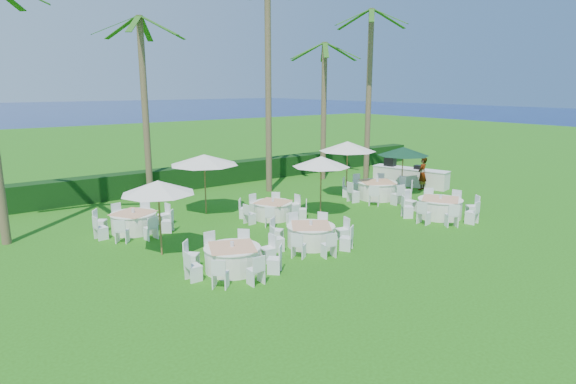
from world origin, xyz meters
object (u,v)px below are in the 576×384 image
(umbrella_b, at_px, (321,162))
(staff_person, at_px, (422,174))
(banquet_table_e, at_px, (273,210))
(umbrella_a, at_px, (158,187))
(banquet_table_a, at_px, (232,258))
(umbrella_green, at_px, (403,151))
(banquet_table_d, at_px, (134,222))
(umbrella_c, at_px, (204,160))
(banquet_table_b, at_px, (311,235))
(umbrella_d, at_px, (348,146))
(banquet_table_c, at_px, (440,207))
(banquet_table_f, at_px, (377,190))
(buffet_table, at_px, (409,176))

(umbrella_b, height_order, staff_person, umbrella_b)
(banquet_table_e, distance_m, umbrella_a, 6.07)
(banquet_table_a, bearing_deg, banquet_table_e, 43.20)
(umbrella_a, height_order, umbrella_green, umbrella_a)
(banquet_table_d, relative_size, umbrella_b, 1.17)
(umbrella_b, distance_m, umbrella_c, 5.04)
(banquet_table_b, height_order, umbrella_green, umbrella_green)
(banquet_table_d, bearing_deg, umbrella_green, -7.78)
(banquet_table_b, relative_size, umbrella_d, 1.05)
(banquet_table_c, bearing_deg, banquet_table_e, 144.83)
(banquet_table_c, bearing_deg, umbrella_green, 61.42)
(banquet_table_f, xyz_separation_m, staff_person, (3.47, -0.02, 0.44))
(banquet_table_b, relative_size, umbrella_c, 1.00)
(banquet_table_c, relative_size, staff_person, 1.83)
(umbrella_a, height_order, buffet_table, umbrella_a)
(banquet_table_c, xyz_separation_m, banquet_table_e, (-5.83, 4.11, -0.05))
(banquet_table_d, bearing_deg, umbrella_b, -18.62)
(banquet_table_b, xyz_separation_m, buffet_table, (11.10, 4.79, 0.14))
(banquet_table_c, height_order, staff_person, staff_person)
(umbrella_c, xyz_separation_m, staff_person, (11.64, -2.53, -1.50))
(banquet_table_e, distance_m, umbrella_b, 2.89)
(banquet_table_f, distance_m, umbrella_b, 4.82)
(banquet_table_a, relative_size, umbrella_c, 1.00)
(banquet_table_d, bearing_deg, umbrella_c, 13.26)
(banquet_table_f, height_order, umbrella_a, umbrella_a)
(banquet_table_f, relative_size, umbrella_c, 1.15)
(banquet_table_d, bearing_deg, banquet_table_c, -27.03)
(banquet_table_b, bearing_deg, banquet_table_a, -173.63)
(banquet_table_b, height_order, banquet_table_f, banquet_table_f)
(banquet_table_f, distance_m, umbrella_a, 12.06)
(banquet_table_d, distance_m, umbrella_a, 3.65)
(banquet_table_b, distance_m, umbrella_d, 8.15)
(umbrella_d, height_order, buffet_table, umbrella_d)
(banquet_table_c, xyz_separation_m, banquet_table_d, (-11.22, 5.73, -0.03))
(umbrella_c, relative_size, umbrella_d, 1.05)
(banquet_table_a, distance_m, staff_person, 14.67)
(umbrella_b, distance_m, umbrella_green, 6.07)
(banquet_table_c, distance_m, umbrella_b, 5.45)
(banquet_table_a, bearing_deg, umbrella_d, 28.20)
(staff_person, bearing_deg, umbrella_a, -10.69)
(banquet_table_f, bearing_deg, umbrella_b, -169.84)
(banquet_table_e, relative_size, umbrella_green, 1.10)
(banquet_table_f, bearing_deg, banquet_table_e, 179.42)
(umbrella_a, bearing_deg, umbrella_c, 47.07)
(banquet_table_a, bearing_deg, banquet_table_c, -0.07)
(banquet_table_a, relative_size, staff_person, 1.68)
(banquet_table_d, distance_m, umbrella_c, 4.11)
(banquet_table_e, bearing_deg, banquet_table_b, -104.72)
(umbrella_green, bearing_deg, banquet_table_c, -118.58)
(banquet_table_e, distance_m, banquet_table_f, 6.27)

